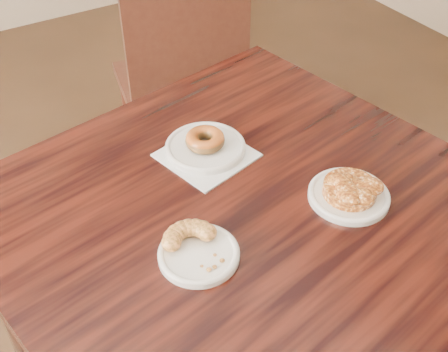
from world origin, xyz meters
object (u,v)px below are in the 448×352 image
cafe_table (248,321)px  cruller_fragment (198,246)px  apple_fritter (350,187)px  chair_far (177,84)px  glazed_donut (205,140)px

cafe_table → cruller_fragment: cruller_fragment is taller
cafe_table → apple_fritter: bearing=-32.5°
cafe_table → chair_far: size_ratio=1.06×
glazed_donut → cruller_fragment: size_ratio=0.73×
chair_far → cruller_fragment: size_ratio=7.57×
glazed_donut → apple_fritter: size_ratio=0.58×
apple_fritter → chair_far: bearing=82.7°
cafe_table → glazed_donut: (0.01, 0.21, 0.41)m
glazed_donut → apple_fritter: bearing=-59.3°
chair_far → cruller_fragment: chair_far is taller
cafe_table → cruller_fragment: bearing=-171.7°
cruller_fragment → glazed_donut: bearing=57.6°
glazed_donut → apple_fritter: (0.17, -0.28, -0.00)m
chair_far → apple_fritter: size_ratio=6.02×
cafe_table → apple_fritter: 0.45m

